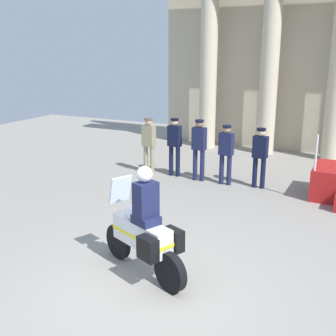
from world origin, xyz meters
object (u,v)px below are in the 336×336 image
object	(u,v)px
officer_in_row_4	(260,153)
officer_in_row_3	(226,150)
officer_in_row_1	(175,142)
officer_in_row_2	(199,145)
officer_in_row_0	(149,141)
motorcycle_with_rider	(144,231)

from	to	relation	value
officer_in_row_4	officer_in_row_3	bearing A→B (deg)	13.29
officer_in_row_1	officer_in_row_4	xyz separation A→B (m)	(2.55, -0.02, -0.05)
officer_in_row_1	officer_in_row_2	world-z (taller)	officer_in_row_2
officer_in_row_0	officer_in_row_3	world-z (taller)	officer_in_row_0
officer_in_row_2	officer_in_row_4	size ratio (longest dim) A/B	1.07
motorcycle_with_rider	officer_in_row_2	bearing A→B (deg)	-53.32
officer_in_row_1	officer_in_row_2	size ratio (longest dim) A/B	0.98
officer_in_row_2	motorcycle_with_rider	xyz separation A→B (m)	(1.24, -5.36, -0.25)
officer_in_row_0	officer_in_row_1	distance (m)	0.81
officer_in_row_0	motorcycle_with_rider	bearing A→B (deg)	124.32
officer_in_row_0	officer_in_row_3	bearing A→B (deg)	-174.56
officer_in_row_4	officer_in_row_2	bearing A→B (deg)	9.56
officer_in_row_0	officer_in_row_1	world-z (taller)	officer_in_row_1
motorcycle_with_rider	officer_in_row_3	bearing A→B (deg)	-61.72
officer_in_row_3	motorcycle_with_rider	distance (m)	5.37
officer_in_row_3	officer_in_row_1	bearing A→B (deg)	1.50
officer_in_row_0	officer_in_row_2	bearing A→B (deg)	-174.49
officer_in_row_1	officer_in_row_4	world-z (taller)	officer_in_row_1
officer_in_row_2	officer_in_row_3	bearing A→B (deg)	-174.71
officer_in_row_1	officer_in_row_2	bearing A→B (deg)	177.83
officer_in_row_1	officer_in_row_4	bearing A→B (deg)	-174.26
officer_in_row_4	motorcycle_with_rider	xyz separation A→B (m)	(-0.48, -5.46, -0.18)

